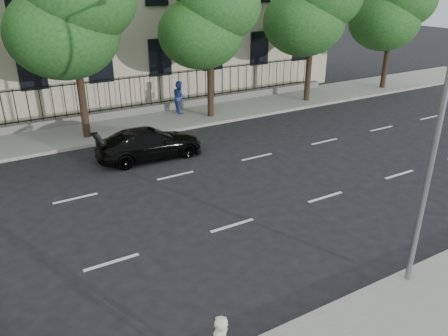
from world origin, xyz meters
The scene contains 10 objects.
ground centered at (0.00, 0.00, 0.00)m, with size 120.00×120.00×0.00m, color black.
far_sidewalk centered at (0.00, 14.00, 0.07)m, with size 60.00×4.00×0.15m, color gray.
lane_markings centered at (0.00, 4.75, 0.01)m, with size 49.60×4.62×0.01m, color silver, non-canonical shape.
iron_fence centered at (0.00, 15.70, 0.65)m, with size 30.00×0.50×2.20m.
street_light centered at (2.50, -1.77, 5.15)m, with size 0.25×3.32×8.05m.
tree_c centered at (-1.96, 13.36, 6.41)m, with size 5.89×5.50×9.80m.
tree_d centered at (5.04, 13.36, 5.84)m, with size 5.34×4.94×8.84m.
tree_f centered at (19.04, 13.36, 5.88)m, with size 5.52×5.12×9.01m.
black_sedan centered at (-0.17, 9.35, 0.68)m, with size 1.92×4.71×1.37m, color black.
pedestrian_far centered at (3.75, 14.68, 1.07)m, with size 0.90×0.70×1.85m, color navy.
Camera 1 is at (-6.37, -7.99, 7.45)m, focal length 35.00 mm.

